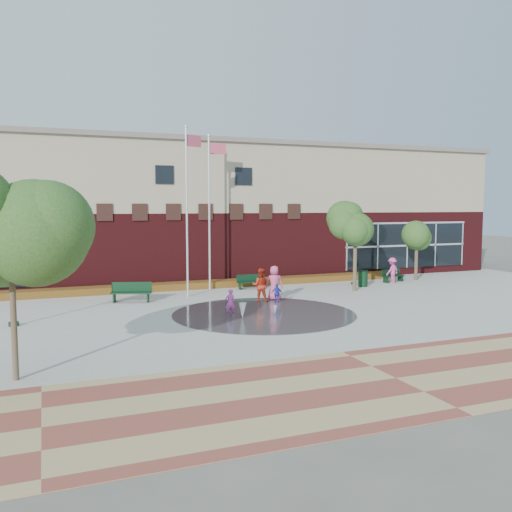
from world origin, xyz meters
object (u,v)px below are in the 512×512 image
object	(u,v)px
flagpole_right	(210,204)
tree_big_left	(10,223)
flagpole_left	(187,202)
bench_left	(131,296)
child_splash	(230,303)
trash_can	(363,278)

from	to	relation	value
flagpole_right	tree_big_left	xyz separation A→B (m)	(-10.04, -14.16, -0.60)
flagpole_left	flagpole_right	distance (m)	2.83
tree_big_left	bench_left	bearing A→B (deg)	66.57
flagpole_left	child_splash	size ratio (longest dim) A/B	7.42
flagpole_left	trash_can	world-z (taller)	flagpole_left
flagpole_right	child_splash	xyz separation A→B (m)	(-1.48, -7.94, -4.47)
flagpole_right	bench_left	bearing A→B (deg)	-146.28
flagpole_right	trash_can	size ratio (longest dim) A/B	8.92
trash_can	child_splash	world-z (taller)	child_splash
flagpole_left	trash_can	bearing A→B (deg)	-23.34
tree_big_left	child_splash	size ratio (longest dim) A/B	5.04
tree_big_left	child_splash	bearing A→B (deg)	36.02
bench_left	trash_can	size ratio (longest dim) A/B	2.09
bench_left	flagpole_right	bearing A→B (deg)	46.24
flagpole_left	bench_left	world-z (taller)	flagpole_left
trash_can	child_splash	xyz separation A→B (m)	(-10.47, -5.51, 0.10)
flagpole_left	tree_big_left	xyz separation A→B (m)	(-8.14, -12.06, -0.66)
trash_can	tree_big_left	world-z (taller)	tree_big_left
trash_can	child_splash	distance (m)	11.83
flagpole_right	bench_left	xyz separation A→B (m)	(-5.07, -2.70, -4.76)
flagpole_left	bench_left	size ratio (longest dim) A/B	4.33
child_splash	flagpole_right	bearing A→B (deg)	-98.99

